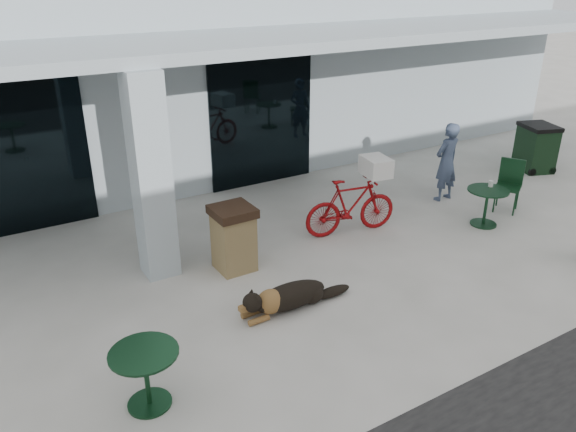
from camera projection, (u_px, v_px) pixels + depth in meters
ground at (323, 315)px, 7.71m from camera, size 80.00×80.00×0.00m
building at (125, 64)px, 13.44m from camera, size 22.00×7.00×4.50m
storefront_glass_left at (4, 161)px, 9.55m from camera, size 2.80×0.06×2.70m
storefront_glass_right at (262, 123)px, 11.91m from camera, size 2.40×0.06×2.70m
column at (151, 178)px, 8.17m from camera, size 0.50×0.50×3.12m
overhang at (204, 44)px, 9.22m from camera, size 22.00×2.80×0.18m
bicycle at (351, 206)px, 9.88m from camera, size 1.79×0.78×1.04m
laundry_basket at (376, 166)px, 9.75m from camera, size 0.50×0.62×0.33m
dog at (290, 295)px, 7.78m from camera, size 1.29×0.46×0.43m
cup_near_dog at (136, 349)px, 6.95m from camera, size 0.10×0.10×0.10m
cafe_table_near at (147, 379)px, 6.00m from camera, size 0.80×0.80×0.70m
cafe_table_far at (486, 207)px, 10.27m from camera, size 0.78×0.78×0.69m
cafe_chair_far_b at (508, 187)px, 10.81m from camera, size 0.66×0.64×1.01m
person at (446, 162)px, 11.23m from camera, size 0.61×0.43×1.60m
cup_on_table at (491, 184)px, 10.25m from camera, size 0.09×0.09×0.11m
trash_receptacle at (234, 238)px, 8.69m from camera, size 0.62×0.62×1.05m
wheeled_bin at (536, 148)px, 13.00m from camera, size 0.92×1.03×1.08m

